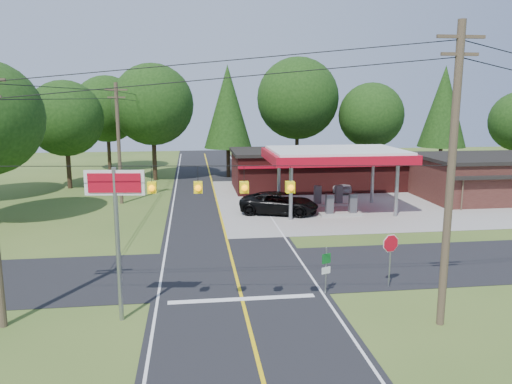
{
  "coord_description": "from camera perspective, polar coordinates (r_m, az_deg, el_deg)",
  "views": [
    {
      "loc": [
        -2.06,
        -24.25,
        8.78
      ],
      "look_at": [
        2.0,
        7.0,
        2.8
      ],
      "focal_mm": 35.0,
      "sensor_mm": 36.0,
      "label": 1
    }
  ],
  "objects": [
    {
      "name": "overhead_beacons",
      "position": [
        18.46,
        -4.04,
        2.72
      ],
      "size": [
        17.04,
        2.04,
        1.03
      ],
      "color": "black",
      "rests_on": "ground"
    },
    {
      "name": "utility_pole_near_right",
      "position": [
        19.92,
        21.38,
        1.86
      ],
      "size": [
        1.8,
        0.3,
        11.5
      ],
      "color": "#473828",
      "rests_on": "ground"
    },
    {
      "name": "route_sign_post",
      "position": [
        22.79,
        8.01,
        -8.45
      ],
      "size": [
        0.43,
        0.2,
        2.23
      ],
      "color": "gray",
      "rests_on": "ground"
    },
    {
      "name": "ground",
      "position": [
        25.87,
        -2.42,
        -9.1
      ],
      "size": [
        120.0,
        120.0,
        0.0
      ],
      "primitive_type": "plane",
      "color": "#39581F",
      "rests_on": "ground"
    },
    {
      "name": "octagonal_stop_sign",
      "position": [
        24.08,
        15.13,
        -6.15
      ],
      "size": [
        0.87,
        0.29,
        2.58
      ],
      "color": "gray",
      "rests_on": "ground"
    },
    {
      "name": "big_stop_sign",
      "position": [
        19.92,
        -15.72,
        -2.01
      ],
      "size": [
        2.29,
        0.38,
        6.17
      ],
      "color": "gray",
      "rests_on": "ground"
    },
    {
      "name": "utility_pole_far_left",
      "position": [
        42.81,
        -15.43,
        5.57
      ],
      "size": [
        1.8,
        0.3,
        10.0
      ],
      "color": "#473828",
      "rests_on": "ground"
    },
    {
      "name": "suv_car",
      "position": [
        38.17,
        2.66,
        -1.29
      ],
      "size": [
        7.5,
        7.5,
        1.65
      ],
      "primitive_type": "imported",
      "rotation": [
        0.0,
        0.0,
        1.26
      ],
      "color": "black",
      "rests_on": "ground"
    },
    {
      "name": "convenience_store",
      "position": [
        49.23,
        6.86,
        2.65
      ],
      "size": [
        16.4,
        7.55,
        3.8
      ],
      "color": "#4C1715",
      "rests_on": "ground"
    },
    {
      "name": "main_highway",
      "position": [
        25.87,
        -2.42,
        -9.08
      ],
      "size": [
        8.0,
        120.0,
        0.02
      ],
      "primitive_type": "cube",
      "color": "black",
      "rests_on": "ground"
    },
    {
      "name": "treeline_backdrop",
      "position": [
        48.36,
        -4.04,
        9.19
      ],
      "size": [
        70.27,
        51.59,
        13.3
      ],
      "color": "#332316",
      "rests_on": "ground"
    },
    {
      "name": "lane_center_yellow",
      "position": [
        25.86,
        -2.43,
        -9.05
      ],
      "size": [
        0.15,
        110.0,
        0.0
      ],
      "primitive_type": "cube",
      "color": "yellow",
      "rests_on": "main_highway"
    },
    {
      "name": "sedan_car",
      "position": [
        48.06,
        9.72,
        0.99
      ],
      "size": [
        5.51,
        5.51,
        1.53
      ],
      "primitive_type": "imported",
      "rotation": [
        0.0,
        0.0,
        -0.26
      ],
      "color": "silver",
      "rests_on": "ground"
    },
    {
      "name": "cross_road",
      "position": [
        25.87,
        -2.42,
        -9.07
      ],
      "size": [
        70.0,
        7.0,
        0.02
      ],
      "primitive_type": "cube",
      "color": "black",
      "rests_on": "ground"
    },
    {
      "name": "utility_pole_north",
      "position": [
        59.55,
        -11.74,
        6.64
      ],
      "size": [
        0.3,
        0.3,
        9.5
      ],
      "color": "#473828",
      "rests_on": "ground"
    },
    {
      "name": "gas_canopy",
      "position": [
        39.12,
        9.09,
        3.99
      ],
      "size": [
        10.6,
        7.4,
        4.88
      ],
      "color": "gray",
      "rests_on": "ground"
    }
  ]
}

